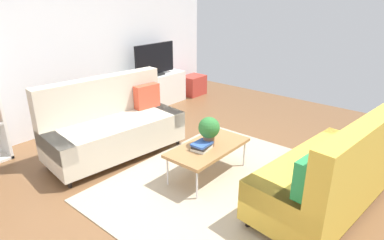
# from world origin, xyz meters

# --- Properties ---
(ground_plane) EXTENTS (7.68, 7.68, 0.00)m
(ground_plane) POSITION_xyz_m (0.00, 0.00, 0.00)
(ground_plane) COLOR brown
(wall_far) EXTENTS (6.40, 0.12, 2.90)m
(wall_far) POSITION_xyz_m (0.00, 2.80, 1.45)
(wall_far) COLOR silver
(wall_far) RESTS_ON ground_plane
(area_rug) EXTENTS (2.90, 2.20, 0.01)m
(area_rug) POSITION_xyz_m (-0.07, -0.29, 0.01)
(area_rug) COLOR tan
(area_rug) RESTS_ON ground_plane
(couch_beige) EXTENTS (1.98, 1.05, 1.10)m
(couch_beige) POSITION_xyz_m (-0.40, 1.33, 0.44)
(couch_beige) COLOR beige
(couch_beige) RESTS_ON ground_plane
(couch_green) EXTENTS (1.98, 1.04, 1.10)m
(couch_green) POSITION_xyz_m (0.26, -1.51, 0.44)
(couch_green) COLOR gold
(couch_green) RESTS_ON ground_plane
(coffee_table) EXTENTS (1.10, 0.56, 0.42)m
(coffee_table) POSITION_xyz_m (-0.02, -0.09, 0.39)
(coffee_table) COLOR #9E7042
(coffee_table) RESTS_ON ground_plane
(tv_console) EXTENTS (1.40, 0.44, 0.64)m
(tv_console) POSITION_xyz_m (1.52, 2.46, 0.32)
(tv_console) COLOR silver
(tv_console) RESTS_ON ground_plane
(tv) EXTENTS (1.00, 0.20, 0.64)m
(tv) POSITION_xyz_m (1.52, 2.44, 0.95)
(tv) COLOR black
(tv) RESTS_ON tv_console
(storage_trunk) EXTENTS (0.52, 0.40, 0.44)m
(storage_trunk) POSITION_xyz_m (2.62, 2.36, 0.22)
(storage_trunk) COLOR #B2382D
(storage_trunk) RESTS_ON ground_plane
(potted_plant) EXTENTS (0.27, 0.27, 0.37)m
(potted_plant) POSITION_xyz_m (-0.00, -0.09, 0.64)
(potted_plant) COLOR brown
(potted_plant) RESTS_ON coffee_table
(table_book_0) EXTENTS (0.26, 0.21, 0.03)m
(table_book_0) POSITION_xyz_m (-0.14, -0.09, 0.44)
(table_book_0) COLOR silver
(table_book_0) RESTS_ON coffee_table
(table_book_1) EXTENTS (0.27, 0.22, 0.03)m
(table_book_1) POSITION_xyz_m (-0.14, -0.09, 0.47)
(table_book_1) COLOR #262626
(table_book_1) RESTS_ON table_book_0
(table_book_2) EXTENTS (0.24, 0.18, 0.03)m
(table_book_2) POSITION_xyz_m (-0.14, -0.09, 0.49)
(table_book_2) COLOR #3359B2
(table_book_2) RESTS_ON table_book_1
(vase_0) EXTENTS (0.10, 0.10, 0.14)m
(vase_0) POSITION_xyz_m (0.94, 2.51, 0.71)
(vase_0) COLOR #33B29E
(vase_0) RESTS_ON tv_console
(bottle_0) EXTENTS (0.04, 0.04, 0.19)m
(bottle_0) POSITION_xyz_m (1.10, 2.42, 0.74)
(bottle_0) COLOR orange
(bottle_0) RESTS_ON tv_console
(bottle_1) EXTENTS (0.05, 0.05, 0.17)m
(bottle_1) POSITION_xyz_m (1.19, 2.42, 0.72)
(bottle_1) COLOR #3F8C4C
(bottle_1) RESTS_ON tv_console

